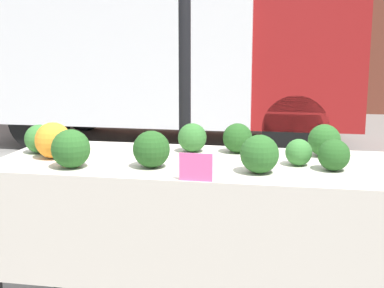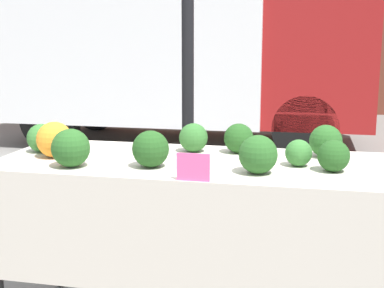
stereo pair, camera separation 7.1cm
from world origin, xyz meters
name	(u,v)px [view 2 (the right image)]	position (x,y,z in m)	size (l,w,h in m)	color
tent_pole	(188,70)	(-0.15, 0.59, 1.28)	(0.07, 0.07, 2.56)	black
parked_truck	(172,35)	(-1.34, 4.89, 1.51)	(4.96, 2.01, 2.85)	white
market_table	(189,189)	(0.00, -0.07, 0.76)	(1.86, 0.76, 0.88)	beige
orange_cauliflower	(55,140)	(-0.67, -0.07, 0.97)	(0.18, 0.18, 0.18)	orange
romanesco_head	(55,133)	(-0.84, 0.27, 0.94)	(0.14, 0.14, 0.11)	#93B238
broccoli_head_0	(326,141)	(0.62, 0.21, 0.96)	(0.16, 0.16, 0.16)	#285B23
broccoli_head_1	(239,138)	(0.19, 0.22, 0.96)	(0.15, 0.15, 0.15)	#23511E
broccoli_head_2	(193,138)	(-0.04, 0.20, 0.96)	(0.15, 0.15, 0.15)	#336B2D
broccoli_head_3	(71,148)	(-0.51, -0.24, 0.97)	(0.17, 0.17, 0.17)	#285B23
broccoli_head_4	(151,149)	(-0.15, -0.17, 0.97)	(0.17, 0.17, 0.17)	#23511E
broccoli_head_5	(299,153)	(0.50, -0.01, 0.95)	(0.12, 0.12, 0.12)	#387533
broccoli_head_6	(334,156)	(0.65, -0.08, 0.95)	(0.14, 0.14, 0.14)	#23511E
broccoli_head_7	(258,154)	(0.33, -0.19, 0.97)	(0.17, 0.17, 0.17)	#285B23
broccoli_head_8	(41,138)	(-0.79, 0.03, 0.96)	(0.15, 0.15, 0.15)	#387533
price_sign	(193,167)	(0.08, -0.37, 0.94)	(0.14, 0.01, 0.12)	#F45B9E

